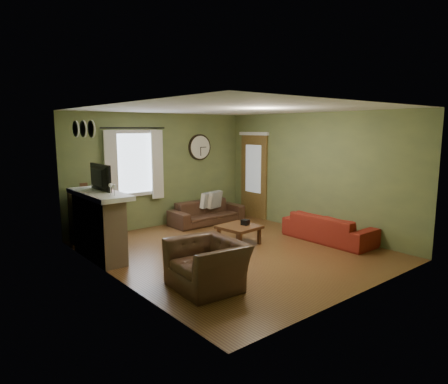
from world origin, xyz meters
TOP-DOWN VIEW (x-y plane):
  - floor at (0.00, 0.00)m, footprint 4.60×5.20m
  - ceiling at (0.00, 0.00)m, footprint 4.60×5.20m
  - wall_left at (-2.30, 0.00)m, footprint 0.00×5.20m
  - wall_right at (2.30, 0.00)m, footprint 0.00×5.20m
  - wall_back at (0.00, 2.60)m, footprint 4.60×0.00m
  - wall_front at (0.00, -2.60)m, footprint 4.60×0.00m
  - fireplace at (-2.10, 1.15)m, footprint 0.40×1.40m
  - firebox at (-1.91, 1.15)m, footprint 0.04×0.60m
  - mantel at (-2.07, 1.15)m, footprint 0.58×1.60m
  - tv at (-2.05, 1.30)m, footprint 0.08×0.60m
  - tv_screen at (-1.97, 1.30)m, footprint 0.02×0.62m
  - medallion_left at (-2.28, 0.80)m, footprint 0.28×0.28m
  - medallion_mid at (-2.28, 1.15)m, footprint 0.28×0.28m
  - medallion_right at (-2.28, 1.50)m, footprint 0.28×0.28m
  - window_pane at (-0.70, 2.58)m, footprint 1.00×0.02m
  - curtain_rod at (-0.70, 2.48)m, footprint 0.03×0.03m
  - curtain_left at (-1.25, 2.48)m, footprint 0.28×0.04m
  - curtain_right at (-0.15, 2.48)m, footprint 0.28×0.04m
  - wall_clock at (1.10, 2.55)m, footprint 0.64×0.06m
  - door at (2.27, 1.85)m, footprint 0.05×0.90m
  - bookshelf at (-1.78, 2.24)m, footprint 0.86×0.36m
  - book at (-1.75, 2.32)m, footprint 0.26×0.26m
  - sofa_brown at (0.94, 2.07)m, footprint 1.84×0.72m
  - pillow_left at (0.98, 2.12)m, footprint 0.38×0.21m
  - pillow_right at (1.18, 2.07)m, footprint 0.42×0.21m
  - sofa_red at (1.91, -0.73)m, footprint 0.73×1.87m
  - armchair at (-1.43, -1.08)m, footprint 0.99×1.11m
  - coffee_table at (0.36, 0.25)m, footprint 0.78×0.78m
  - tissue_box at (0.49, 0.21)m, footprint 0.17×0.17m
  - wine_glass_a at (-2.05, 0.55)m, footprint 0.07×0.07m
  - wine_glass_b at (-2.05, 0.70)m, footprint 0.07×0.07m

SIDE VIEW (x-z plane):
  - floor at x=0.00m, z-range 0.00..0.00m
  - coffee_table at x=0.36m, z-range 0.00..0.38m
  - sofa_brown at x=0.94m, z-range 0.00..0.54m
  - sofa_red at x=1.91m, z-range 0.00..0.55m
  - firebox at x=-1.91m, z-range 0.02..0.57m
  - armchair at x=-1.43m, z-range 0.00..0.68m
  - tissue_box at x=0.49m, z-range 0.35..0.45m
  - bookshelf at x=-1.78m, z-range 0.00..1.02m
  - fireplace at x=-2.10m, z-range 0.00..1.10m
  - pillow_left at x=0.98m, z-range 0.37..0.73m
  - pillow_right at x=1.18m, z-range 0.35..0.75m
  - book at x=-1.75m, z-range 0.95..0.97m
  - door at x=2.27m, z-range 0.00..2.10m
  - mantel at x=-2.07m, z-range 1.10..1.18m
  - wine_glass_a at x=-2.05m, z-range 1.18..1.37m
  - wine_glass_b at x=-2.05m, z-range 1.18..1.37m
  - wall_left at x=-2.30m, z-range 0.00..2.60m
  - wall_right at x=2.30m, z-range 0.00..2.60m
  - wall_back at x=0.00m, z-range 0.00..2.60m
  - wall_front at x=0.00m, z-range 0.00..2.60m
  - tv at x=-2.05m, z-range 1.18..1.53m
  - tv_screen at x=-1.97m, z-range 1.23..1.59m
  - curtain_left at x=-1.25m, z-range 0.67..2.23m
  - curtain_right at x=-0.15m, z-range 0.67..2.23m
  - window_pane at x=-0.70m, z-range 0.85..2.15m
  - wall_clock at x=1.10m, z-range 1.48..2.12m
  - medallion_left at x=-2.28m, z-range 2.24..2.26m
  - medallion_mid at x=-2.28m, z-range 2.24..2.26m
  - medallion_right at x=-2.28m, z-range 2.24..2.26m
  - curtain_rod at x=-0.70m, z-range 1.52..3.02m
  - ceiling at x=0.00m, z-range 2.60..2.60m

